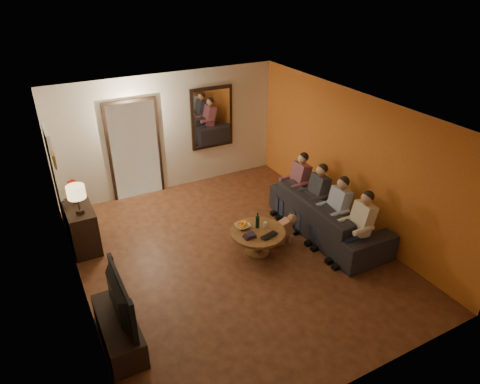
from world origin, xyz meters
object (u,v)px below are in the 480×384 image
person_b (335,213)px  bowl (243,226)px  person_a (358,229)px  coffee_table (257,242)px  dog (281,229)px  wine_bottle (258,220)px  table_lamp (78,200)px  tv (113,300)px  dresser (82,227)px  sofa (328,215)px  person_d (297,186)px  tv_stand (119,330)px  laptop (271,237)px  person_c (315,199)px

person_b → bowl: (-1.58, 0.56, -0.12)m
person_a → coffee_table: bearing=146.1°
dog → wine_bottle: size_ratio=1.81×
table_lamp → tv: bearing=-90.0°
dresser → person_b: (4.08, -1.97, 0.19)m
sofa → wine_bottle: 1.48m
sofa → person_d: person_d is taller
tv_stand → person_b: (4.08, 0.55, 0.39)m
sofa → wine_bottle: bearing=85.3°
tv → coffee_table: tv is taller
coffee_table → laptop: 0.38m
table_lamp → person_c: 4.26m
coffee_table → sofa: bearing=-1.7°
person_b → coffee_table: bearing=166.2°
tv → person_a: person_a is taller
person_c → sofa: bearing=-71.6°
person_b → person_d: size_ratio=1.00×
person_b → person_c: size_ratio=1.00×
person_a → laptop: bearing=153.0°
coffee_table → wine_bottle: 0.40m
person_d → person_b: bearing=-90.0°
person_a → bowl: person_a is taller
table_lamp → wine_bottle: (2.72, -1.31, -0.48)m
table_lamp → bowl: size_ratio=2.08×
dresser → tv_stand: dresser is taller
person_a → tv_stand: bearing=179.3°
dog → person_c: bearing=17.7°
dresser → person_d: size_ratio=0.76×
table_lamp → tv_stand: 2.46m
dresser → person_a: 4.82m
table_lamp → person_c: table_lamp is taller
tv_stand → person_b: person_b is taller
person_b → laptop: 1.31m
dresser → dog: 3.56m
tv → person_d: person_d is taller
sofa → dog: bearing=84.2°
dresser → person_d: person_d is taller
person_c → coffee_table: bearing=-169.7°
person_d → wine_bottle: person_d is taller
tv_stand → coffee_table: (2.67, 0.89, 0.02)m
table_lamp → person_a: (4.08, -2.35, -0.48)m
tv → laptop: bearing=-77.6°
dog → coffee_table: (-0.53, -0.07, -0.06)m
sofa → coffee_table: size_ratio=2.69×
person_a → laptop: (-1.30, 0.66, -0.14)m
tv_stand → tv: bearing=0.0°
dresser → wine_bottle: (2.72, -1.53, 0.20)m
table_lamp → dog: 3.56m
person_d → bowl: (-1.58, -0.64, -0.12)m
bowl → laptop: bearing=-60.8°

